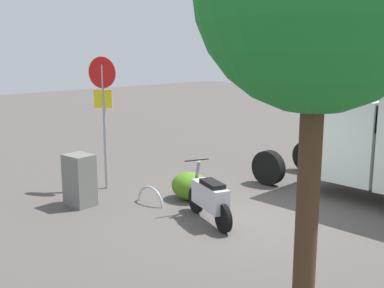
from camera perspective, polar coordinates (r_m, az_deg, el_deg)
The scene contains 6 objects.
ground_plane at distance 10.08m, azimuth 6.78°, elevation -8.93°, with size 60.00×60.00×0.00m, color #524C47.
motorcycle at distance 9.69m, azimuth 2.13°, elevation -6.45°, with size 1.74×0.81×1.20m.
stop_sign at distance 11.89m, azimuth -10.56°, elevation 4.98°, with size 0.71×0.33×3.29m.
utility_cabinet at distance 10.99m, azimuth -13.30°, elevation -4.23°, with size 0.62×0.51×1.17m, color slate.
bike_rack_hoop at distance 10.98m, azimuth -5.00°, elevation -7.16°, with size 0.85×0.85×0.05m, color #B7B7BC.
shrub_near_sign at distance 11.17m, azimuth -0.25°, elevation -5.05°, with size 0.95×0.78×0.65m, color #477D1C.
Camera 1 is at (-5.90, 7.39, 3.49)m, focal length 44.56 mm.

